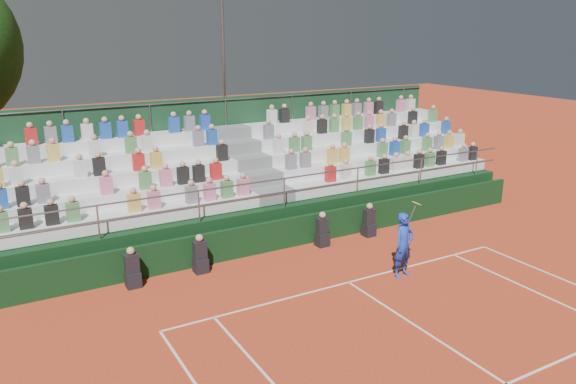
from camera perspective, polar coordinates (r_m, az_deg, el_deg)
ground at (r=16.26m, az=6.17°, el=-9.12°), size 90.00×90.00×0.00m
courtside_wall at (r=18.54m, az=0.46°, el=-4.09°), size 20.00×0.15×1.00m
line_officials at (r=17.61m, az=-2.43°, el=-5.31°), size 8.61×0.40×1.19m
grandstand at (r=21.09m, az=-3.93°, el=0.09°), size 20.00×5.20×4.40m
tennis_player at (r=16.57m, az=11.66°, el=-5.26°), size 0.92×0.60×2.22m
floodlight_mast at (r=27.00m, az=-6.56°, el=12.52°), size 0.60×0.25×9.11m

